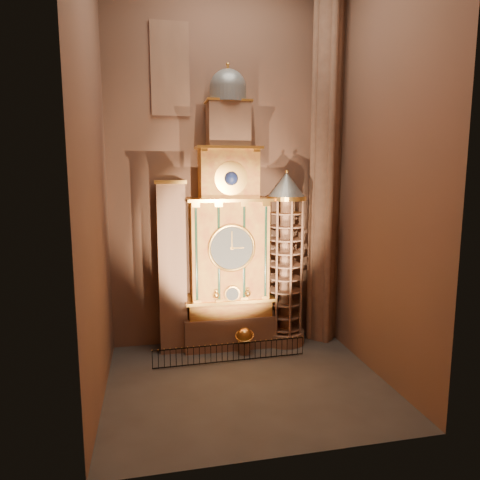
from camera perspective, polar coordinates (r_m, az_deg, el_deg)
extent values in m
plane|color=#383330|center=(23.05, 0.89, -18.42)|extent=(14.00, 14.00, 0.00)
plane|color=brown|center=(26.41, -1.98, 9.76)|extent=(22.00, 0.00, 22.00)
plane|color=brown|center=(20.16, -19.12, 9.63)|extent=(0.00, 22.00, 22.00)
plane|color=brown|center=(23.11, 18.38, 9.48)|extent=(0.00, 22.00, 22.00)
cube|color=#8C634C|center=(27.14, -1.49, -11.82)|extent=(5.60, 2.20, 2.00)
cube|color=#973721|center=(26.65, -1.51, -8.80)|extent=(5.00, 2.00, 1.00)
cube|color=#F0AF46|center=(26.44, -1.49, -7.69)|extent=(5.40, 2.30, 0.18)
cube|color=#973721|center=(25.82, -1.54, -1.37)|extent=(4.60, 2.00, 6.00)
cylinder|color=black|center=(24.69, -5.86, -1.87)|extent=(0.32, 0.32, 5.60)
cylinder|color=black|center=(24.86, -2.88, -1.76)|extent=(0.32, 0.32, 5.60)
cylinder|color=black|center=(25.13, 0.50, -1.64)|extent=(0.32, 0.32, 5.60)
cylinder|color=black|center=(25.44, 3.36, -1.53)|extent=(0.32, 0.32, 5.60)
cube|color=#F0AF46|center=(25.41, -1.54, 5.40)|extent=(5.00, 2.25, 0.18)
cylinder|color=#2D3033|center=(24.79, -1.12, -1.08)|extent=(2.60, 0.12, 2.60)
torus|color=#F0AF46|center=(24.74, -1.10, -1.10)|extent=(2.80, 0.16, 2.80)
cylinder|color=#F0AF46|center=(25.24, -1.04, -7.19)|extent=(0.90, 0.10, 0.90)
sphere|color=#F0AF46|center=(25.15, -3.20, -7.38)|extent=(0.36, 0.36, 0.36)
sphere|color=#F0AF46|center=(25.49, 1.06, -7.15)|extent=(0.36, 0.36, 0.36)
cube|color=#973721|center=(25.42, -1.58, 8.67)|extent=(3.40, 1.80, 3.00)
sphere|color=#0C0F3C|center=(24.53, -1.19, 8.21)|extent=(0.80, 0.80, 0.80)
cube|color=#F0AF46|center=(25.42, -1.57, 12.17)|extent=(3.80, 2.00, 0.15)
cube|color=#8C634C|center=(25.57, -1.60, 14.96)|extent=(2.40, 1.60, 2.60)
sphere|color=slate|center=(25.89, -1.63, 19.58)|extent=(2.10, 2.10, 2.10)
cylinder|color=#F0AF46|center=(26.07, -1.63, 21.53)|extent=(0.14, 0.14, 0.80)
cube|color=#8C634C|center=(25.63, -9.04, -3.82)|extent=(1.60, 1.40, 10.00)
cube|color=#F0AF46|center=(25.73, -8.89, -8.38)|extent=(1.35, 0.10, 2.10)
cube|color=#4E1615|center=(25.67, -8.88, -8.42)|extent=(1.05, 0.04, 1.75)
cube|color=#F0AF46|center=(25.10, -9.02, -2.69)|extent=(1.35, 0.10, 2.10)
cube|color=#4E1615|center=(25.04, -9.02, -2.72)|extent=(1.05, 0.04, 1.75)
cube|color=#F0AF46|center=(24.72, -9.17, 3.23)|extent=(1.35, 0.10, 2.10)
cube|color=#4E1615|center=(24.66, -9.16, 3.22)|extent=(1.05, 0.04, 1.75)
cube|color=#F0AF46|center=(25.04, -9.32, 7.65)|extent=(1.80, 1.60, 0.20)
cylinder|color=#8C634C|center=(27.88, 5.90, -12.61)|extent=(2.50, 2.50, 0.80)
cylinder|color=#8C634C|center=(26.59, 6.05, -3.53)|extent=(0.70, 0.70, 8.20)
cylinder|color=#F0AF46|center=(26.03, 6.19, 5.54)|extent=(2.40, 2.40, 0.25)
cone|color=slate|center=(26.00, 6.22, 7.30)|extent=(2.30, 2.30, 1.50)
sphere|color=#F0AF46|center=(25.99, 6.25, 9.07)|extent=(0.20, 0.20, 0.20)
cylinder|color=#8C634C|center=(27.19, 11.35, 9.56)|extent=(1.60, 1.60, 22.00)
cylinder|color=#8C634C|center=(27.51, 12.90, 9.50)|extent=(0.44, 0.44, 22.00)
cylinder|color=#8C634C|center=(26.89, 9.76, 9.62)|extent=(0.44, 0.44, 22.00)
cylinder|color=#8C634C|center=(27.93, 10.70, 9.55)|extent=(0.44, 0.44, 22.00)
cylinder|color=#8C634C|center=(26.46, 12.04, 9.57)|extent=(0.44, 0.44, 22.00)
cube|color=navy|center=(26.67, -9.32, 21.57)|extent=(2.00, 0.10, 5.00)
cube|color=#8C634C|center=(26.61, -9.31, 21.60)|extent=(2.20, 0.06, 5.20)
cylinder|color=#8C634C|center=(26.09, 0.61, -14.22)|extent=(0.60, 0.60, 0.70)
sphere|color=#C78238|center=(25.80, 0.61, -12.58)|extent=(0.90, 0.90, 0.90)
torus|color=#C78238|center=(25.80, 0.61, -12.58)|extent=(1.39, 1.35, 0.48)
cube|color=black|center=(24.72, -1.28, -13.69)|extent=(8.66, 0.24, 0.05)
cube|color=black|center=(25.12, -1.27, -15.80)|extent=(8.66, 0.24, 0.05)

